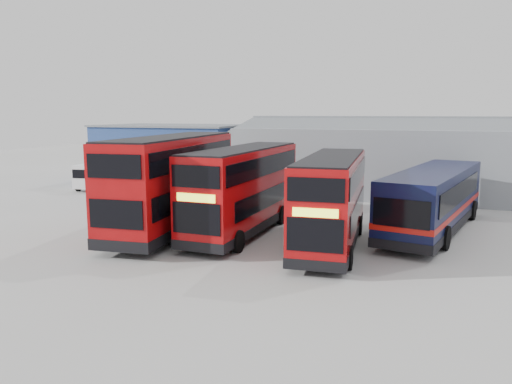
{
  "coord_description": "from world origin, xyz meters",
  "views": [
    {
      "loc": [
        7.6,
        -20.71,
        6.2
      ],
      "look_at": [
        -1.1,
        3.35,
        2.1
      ],
      "focal_mm": 35.0,
      "sensor_mm": 36.0,
      "label": 1
    }
  ],
  "objects_px": {
    "double_decker_left": "(173,184)",
    "double_decker_centre": "(243,191)",
    "maintenance_shed": "(441,160)",
    "panel_van": "(99,174)",
    "office_block": "(175,154)",
    "double_decker_right": "(331,202)",
    "single_decker_blue": "(433,201)"
  },
  "relations": [
    {
      "from": "maintenance_shed",
      "to": "double_decker_centre",
      "type": "distance_m",
      "value": 19.62
    },
    {
      "from": "office_block",
      "to": "double_decker_centre",
      "type": "bearing_deg",
      "value": -50.64
    },
    {
      "from": "maintenance_shed",
      "to": "double_decker_centre",
      "type": "xyz_separation_m",
      "value": [
        -9.63,
        -17.09,
        -0.4
      ]
    },
    {
      "from": "single_decker_blue",
      "to": "panel_van",
      "type": "distance_m",
      "value": 26.67
    },
    {
      "from": "office_block",
      "to": "double_decker_centre",
      "type": "distance_m",
      "value": 19.51
    },
    {
      "from": "double_decker_left",
      "to": "panel_van",
      "type": "relative_size",
      "value": 2.37
    },
    {
      "from": "office_block",
      "to": "double_decker_right",
      "type": "relative_size",
      "value": 1.21
    },
    {
      "from": "maintenance_shed",
      "to": "double_decker_left",
      "type": "relative_size",
      "value": 2.55
    },
    {
      "from": "double_decker_left",
      "to": "double_decker_centre",
      "type": "height_order",
      "value": "double_decker_left"
    },
    {
      "from": "maintenance_shed",
      "to": "panel_van",
      "type": "relative_size",
      "value": 6.05
    },
    {
      "from": "single_decker_blue",
      "to": "office_block",
      "type": "bearing_deg",
      "value": -16.17
    },
    {
      "from": "maintenance_shed",
      "to": "office_block",
      "type": "bearing_deg",
      "value": -174.79
    },
    {
      "from": "double_decker_centre",
      "to": "office_block",
      "type": "bearing_deg",
      "value": 130.49
    },
    {
      "from": "double_decker_centre",
      "to": "double_decker_right",
      "type": "height_order",
      "value": "double_decker_centre"
    },
    {
      "from": "maintenance_shed",
      "to": "double_decker_left",
      "type": "xyz_separation_m",
      "value": [
        -13.35,
        -17.74,
        -0.13
      ]
    },
    {
      "from": "office_block",
      "to": "double_decker_centre",
      "type": "height_order",
      "value": "office_block"
    },
    {
      "from": "double_decker_left",
      "to": "single_decker_blue",
      "type": "relative_size",
      "value": 0.97
    },
    {
      "from": "double_decker_right",
      "to": "panel_van",
      "type": "relative_size",
      "value": 2.01
    },
    {
      "from": "maintenance_shed",
      "to": "double_decker_right",
      "type": "relative_size",
      "value": 3.01
    },
    {
      "from": "office_block",
      "to": "single_decker_blue",
      "type": "distance_m",
      "value": 24.51
    },
    {
      "from": "double_decker_right",
      "to": "single_decker_blue",
      "type": "xyz_separation_m",
      "value": [
        4.45,
        4.6,
        -0.48
      ]
    },
    {
      "from": "single_decker_blue",
      "to": "panel_van",
      "type": "xyz_separation_m",
      "value": [
        -25.86,
        6.53,
        -0.44
      ]
    },
    {
      "from": "maintenance_shed",
      "to": "double_decker_right",
      "type": "distance_m",
      "value": 18.78
    },
    {
      "from": "double_decker_right",
      "to": "office_block",
      "type": "bearing_deg",
      "value": 132.28
    },
    {
      "from": "office_block",
      "to": "maintenance_shed",
      "type": "distance_m",
      "value": 22.09
    },
    {
      "from": "office_block",
      "to": "double_decker_left",
      "type": "distance_m",
      "value": 17.96
    },
    {
      "from": "maintenance_shed",
      "to": "double_decker_right",
      "type": "xyz_separation_m",
      "value": [
        -4.84,
        -18.13,
        -0.5
      ]
    },
    {
      "from": "double_decker_centre",
      "to": "single_decker_blue",
      "type": "height_order",
      "value": "double_decker_centre"
    },
    {
      "from": "double_decker_centre",
      "to": "double_decker_right",
      "type": "relative_size",
      "value": 1.04
    },
    {
      "from": "maintenance_shed",
      "to": "double_decker_left",
      "type": "bearing_deg",
      "value": -126.95
    },
    {
      "from": "double_decker_left",
      "to": "single_decker_blue",
      "type": "xyz_separation_m",
      "value": [
        12.96,
        4.2,
        -0.86
      ]
    },
    {
      "from": "office_block",
      "to": "maintenance_shed",
      "type": "relative_size",
      "value": 0.4
    }
  ]
}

